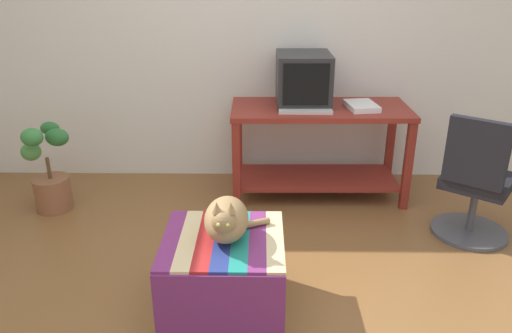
# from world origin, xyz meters

# --- Properties ---
(ground_plane) EXTENTS (14.00, 14.00, 0.00)m
(ground_plane) POSITION_xyz_m (0.00, 0.00, 0.00)
(ground_plane) COLOR brown
(back_wall) EXTENTS (8.00, 0.10, 2.60)m
(back_wall) POSITION_xyz_m (0.00, 2.05, 1.30)
(back_wall) COLOR silver
(back_wall) RESTS_ON ground_plane
(desk) EXTENTS (1.39, 0.63, 0.74)m
(desk) POSITION_xyz_m (0.55, 1.60, 0.51)
(desk) COLOR maroon
(desk) RESTS_ON ground_plane
(tv_monitor) EXTENTS (0.42, 0.48, 0.40)m
(tv_monitor) POSITION_xyz_m (0.41, 1.69, 0.94)
(tv_monitor) COLOR #28282B
(tv_monitor) RESTS_ON desk
(keyboard) EXTENTS (0.40, 0.16, 0.02)m
(keyboard) POSITION_xyz_m (0.42, 1.46, 0.76)
(keyboard) COLOR beige
(keyboard) RESTS_ON desk
(book) EXTENTS (0.25, 0.32, 0.04)m
(book) POSITION_xyz_m (0.86, 1.56, 0.76)
(book) COLOR white
(book) RESTS_ON desk
(ottoman_with_blanket) EXTENTS (0.64, 0.63, 0.44)m
(ottoman_with_blanket) POSITION_xyz_m (-0.11, 0.12, 0.22)
(ottoman_with_blanket) COLOR tan
(ottoman_with_blanket) RESTS_ON ground_plane
(cat) EXTENTS (0.35, 0.37, 0.27)m
(cat) POSITION_xyz_m (-0.09, 0.12, 0.55)
(cat) COLOR #9E7A4C
(cat) RESTS_ON ottoman_with_blanket
(potted_plant) EXTENTS (0.35, 0.37, 0.69)m
(potted_plant) POSITION_xyz_m (-1.53, 1.30, 0.27)
(potted_plant) COLOR brown
(potted_plant) RESTS_ON ground_plane
(office_chair) EXTENTS (0.59, 0.59, 0.89)m
(office_chair) POSITION_xyz_m (1.53, 0.91, 0.39)
(office_chair) COLOR #4C4C51
(office_chair) RESTS_ON ground_plane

